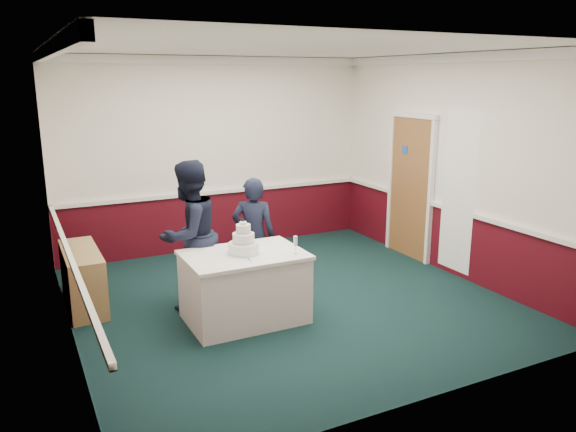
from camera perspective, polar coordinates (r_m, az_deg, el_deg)
name	(u,v)px	position (r m, az deg, el deg)	size (l,w,h in m)	color
ground	(288,300)	(7.04, 0.03, -8.50)	(5.00, 5.00, 0.00)	black
room_shell	(272,136)	(7.12, -1.61, 8.13)	(5.00, 5.00, 3.00)	white
sideboard	(83,278)	(7.17, -20.10, -5.95)	(0.41, 1.20, 0.70)	tan
cake_table	(244,286)	(6.37, -4.45, -7.13)	(1.32, 0.92, 0.79)	white
wedding_cake	(244,244)	(6.21, -4.53, -2.83)	(0.35, 0.35, 0.36)	white
cake_knife	(248,259)	(6.05, -4.06, -4.33)	(0.01, 0.22, 0.01)	silver
champagne_flute	(296,242)	(6.15, 0.77, -2.66)	(0.05, 0.05, 0.21)	silver
person_man	(189,235)	(6.69, -10.00, -1.92)	(0.86, 0.67, 1.76)	black
person_woman	(254,236)	(7.05, -3.50, -2.05)	(0.55, 0.36, 1.49)	black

